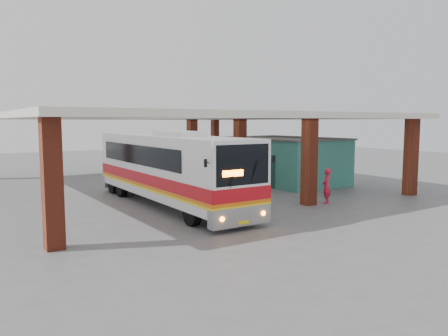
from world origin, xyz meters
name	(u,v)px	position (x,y,z in m)	size (l,w,h in m)	color
ground	(226,202)	(0.00, 0.00, 0.00)	(90.00, 90.00, 0.00)	#515154
brick_columns	(201,154)	(1.43, 5.00, 2.17)	(20.10, 21.60, 4.35)	maroon
canopy_roof	(177,117)	(0.50, 6.50, 4.50)	(21.00, 23.00, 0.30)	silver
shop_building	(284,160)	(7.49, 4.00, 1.56)	(5.20, 8.20, 3.11)	#2A695D
coach_bus	(169,168)	(-2.92, 0.76, 1.87)	(2.81, 12.93, 3.76)	silver
motorcycle	(244,183)	(2.80, 2.30, 0.51)	(0.67, 1.92, 1.01)	black
pedestrian	(326,186)	(4.05, -3.21, 0.90)	(0.66, 0.43, 1.80)	red
red_chair	(225,175)	(4.43, 6.81, 0.39)	(0.54, 0.54, 0.86)	red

